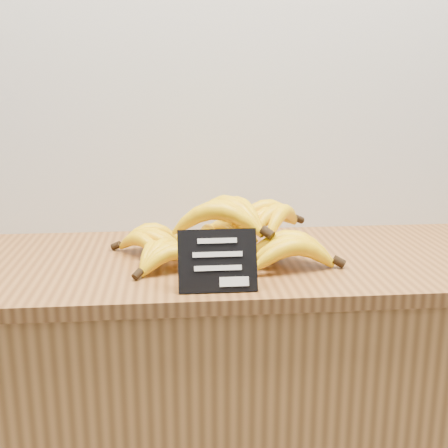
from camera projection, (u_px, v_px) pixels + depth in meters
counter at (222, 439)px, 1.41m from camera, size 1.44×0.50×0.90m
counter_top at (222, 263)px, 1.30m from camera, size 1.52×0.54×0.03m
chalkboard_sign at (218, 261)px, 1.07m from camera, size 0.15×0.05×0.12m
banana_pile at (225, 234)px, 1.27m from camera, size 0.50×0.40×0.13m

